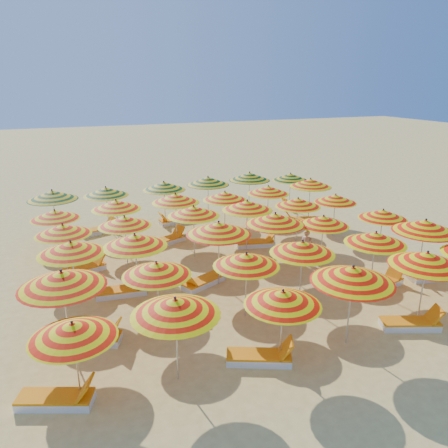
{
  "coord_description": "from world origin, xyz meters",
  "views": [
    {
      "loc": [
        -6.19,
        -14.98,
        7.09
      ],
      "look_at": [
        0.0,
        0.5,
        1.6
      ],
      "focal_mm": 35.0,
      "sensor_mm": 36.0,
      "label": 1
    }
  ],
  "objects": [
    {
      "name": "umbrella_27",
      "position": [
        1.22,
        3.44,
        1.94
      ],
      "size": [
        2.22,
        2.22,
        2.2
      ],
      "color": "silver",
      "rests_on": "ground"
    },
    {
      "name": "umbrella_10",
      "position": [
        3.84,
        -3.89,
        1.96
      ],
      "size": [
        2.7,
        2.7,
        2.23
      ],
      "color": "silver",
      "rests_on": "ground"
    },
    {
      "name": "lounger_7",
      "position": [
        -4.39,
        -1.01,
        0.15
      ],
      "size": [
        1.78,
        0.75,
        0.69
      ],
      "rotation": [
        0.0,
        0.0,
        -0.1
      ],
      "color": "white",
      "rests_on": "ground"
    },
    {
      "name": "lounger_10",
      "position": [
        1.97,
        1.5,
        0.15
      ],
      "size": [
        1.82,
        0.95,
        0.69
      ],
      "rotation": [
        0.0,
        0.0,
        -0.22
      ],
      "color": "white",
      "rests_on": "ground"
    },
    {
      "name": "ground",
      "position": [
        0.0,
        0.0,
        0.0
      ],
      "size": [
        120.0,
        120.0,
        0.0
      ],
      "primitive_type": "plane",
      "color": "#EAC968",
      "rests_on": "ground"
    },
    {
      "name": "umbrella_28",
      "position": [
        3.66,
        3.74,
        1.94
      ],
      "size": [
        2.51,
        2.51,
        2.2
      ],
      "color": "silver",
      "rests_on": "ground"
    },
    {
      "name": "umbrella_7",
      "position": [
        -3.7,
        -3.48,
        1.89
      ],
      "size": [
        2.68,
        2.68,
        2.15
      ],
      "color": "silver",
      "rests_on": "ground"
    },
    {
      "name": "lounger_16",
      "position": [
        6.81,
        6.33,
        0.15
      ],
      "size": [
        1.77,
        0.71,
        0.69
      ],
      "rotation": [
        0.0,
        0.0,
        3.22
      ],
      "color": "white",
      "rests_on": "ground"
    },
    {
      "name": "umbrella_6",
      "position": [
        -6.28,
        -3.76,
        2.14
      ],
      "size": [
        2.72,
        2.72,
        2.43
      ],
      "color": "silver",
      "rests_on": "ground"
    },
    {
      "name": "umbrella_20",
      "position": [
        -0.99,
        1.37,
        2.01
      ],
      "size": [
        2.2,
        2.2,
        2.29
      ],
      "color": "silver",
      "rests_on": "ground"
    },
    {
      "name": "umbrella_14",
      "position": [
        -0.98,
        -1.44,
        2.15
      ],
      "size": [
        2.88,
        2.88,
        2.44
      ],
      "color": "silver",
      "rests_on": "ground"
    },
    {
      "name": "umbrella_34",
      "position": [
        3.82,
        6.3,
        2.1
      ],
      "size": [
        2.49,
        2.49,
        2.39
      ],
      "color": "silver",
      "rests_on": "ground"
    },
    {
      "name": "umbrella_2",
      "position": [
        -1.14,
        -6.35,
        1.86
      ],
      "size": [
        2.34,
        2.34,
        2.11
      ],
      "color": "silver",
      "rests_on": "ground"
    },
    {
      "name": "umbrella_19",
      "position": [
        -3.81,
        1.34,
        1.92
      ],
      "size": [
        2.61,
        2.61,
        2.18
      ],
      "color": "silver",
      "rests_on": "ground"
    },
    {
      "name": "lounger_9",
      "position": [
        -5.47,
        1.45,
        0.15
      ],
      "size": [
        1.83,
        1.08,
        0.69
      ],
      "rotation": [
        0.0,
        0.0,
        0.31
      ],
      "color": "white",
      "rests_on": "ground"
    },
    {
      "name": "umbrella_21",
      "position": [
        1.37,
        1.27,
        2.03
      ],
      "size": [
        2.79,
        2.79,
        2.31
      ],
      "color": "silver",
      "rests_on": "ground"
    },
    {
      "name": "umbrella_33",
      "position": [
        1.36,
        6.17,
        2.09
      ],
      "size": [
        2.82,
        2.82,
        2.37
      ],
      "color": "silver",
      "rests_on": "ground"
    },
    {
      "name": "umbrella_11",
      "position": [
        6.01,
        -3.9,
        2.13
      ],
      "size": [
        2.57,
        2.57,
        2.42
      ],
      "color": "silver",
      "rests_on": "ground"
    },
    {
      "name": "umbrella_32",
      "position": [
        -1.02,
        6.12,
        2.03
      ],
      "size": [
        2.74,
        2.74,
        2.31
      ],
      "color": "silver",
      "rests_on": "ground"
    },
    {
      "name": "lounger_15",
      "position": [
        -0.52,
        6.06,
        0.15
      ],
      "size": [
        1.78,
        0.76,
        0.69
      ],
      "rotation": [
        0.0,
        0.0,
        3.25
      ],
      "color": "white",
      "rests_on": "ground"
    },
    {
      "name": "lounger_11",
      "position": [
        -1.65,
        3.35,
        0.15
      ],
      "size": [
        1.82,
        1.16,
        0.69
      ],
      "rotation": [
        0.0,
        0.0,
        0.37
      ],
      "color": "white",
      "rests_on": "ground"
    },
    {
      "name": "umbrella_23",
      "position": [
        5.99,
        1.41,
        1.84
      ],
      "size": [
        2.5,
        2.5,
        2.09
      ],
      "color": "silver",
      "rests_on": "ground"
    },
    {
      "name": "umbrella_0",
      "position": [
        -6.17,
        -5.92,
        1.83
      ],
      "size": [
        2.14,
        2.14,
        2.08
      ],
      "color": "silver",
      "rests_on": "ground"
    },
    {
      "name": "lounger_12",
      "position": [
        4.17,
        3.51,
        0.15
      ],
      "size": [
        1.82,
        1.19,
        0.69
      ],
      "rotation": [
        0.0,
        0.0,
        2.75
      ],
      "color": "white",
      "rests_on": "ground"
    },
    {
      "name": "umbrella_29",
      "position": [
        6.2,
        3.91,
        2.05
      ],
      "size": [
        2.52,
        2.52,
        2.33
      ],
      "color": "silver",
      "rests_on": "ground"
    },
    {
      "name": "umbrella_3",
      "position": [
        1.0,
        -6.32,
        2.12
      ],
      "size": [
        2.58,
        2.58,
        2.41
      ],
      "color": "silver",
      "rests_on": "ground"
    },
    {
      "name": "umbrella_4",
      "position": [
        3.82,
        -6.13,
        2.06
      ],
      "size": [
        2.51,
        2.51,
        2.34
      ],
      "color": "silver",
      "rests_on": "ground"
    },
    {
      "name": "umbrella_30",
      "position": [
        -6.3,
        5.89,
        2.11
      ],
      "size": [
        2.72,
        2.72,
        2.4
      ],
      "color": "silver",
      "rests_on": "ground"
    },
    {
      "name": "lounger_8",
      "position": [
        -1.57,
        -1.36,
        0.15
      ],
      "size": [
        1.82,
        1.24,
        0.69
      ],
      "rotation": [
        0.0,
        0.0,
        3.56
      ],
      "color": "white",
      "rests_on": "ground"
    },
    {
      "name": "lounger_0",
      "position": [
        -6.68,
        -5.92,
        0.15
      ],
      "size": [
        1.82,
        1.18,
        0.69
      ],
      "rotation": [
        0.0,
        0.0,
        -0.38
      ],
      "color": "white",
      "rests_on": "ground"
    },
    {
      "name": "umbrella_9",
      "position": [
        1.02,
        -3.75,
        1.98
      ],
      "size": [
        2.55,
        2.55,
        2.24
      ],
      "color": "silver",
      "rests_on": "ground"
    },
    {
      "name": "umbrella_15",
      "position": [
        1.45,
        -1.09,
        2.1
      ],
      "size": [
        2.58,
        2.58,
        2.39
      ],
      "color": "silver",
      "rests_on": "ground"
    },
    {
      "name": "umbrella_26",
      "position": [
        -1.14,
        3.57,
        2.03
      ],
      "size": [
        2.38,
        2.38,
        2.31
      ],
      "color": "silver",
      "rests_on": "ground"
    },
    {
      "name": "umbrella_22",
      "position": [
        3.89,
        1.28,
        1.9
      ],
      "size": [
        2.31,
        2.31,
        2.16
      ],
      "color": "silver",
      "rests_on": "ground"
    },
    {
      "name": "umbrella_35",
      "position": [
        6.31,
        6.14,
        1.91
      ],
      "size": [
        2.5,
        2.5,
        2.17
      ],
      "color": "silver",
      "rests_on": "ground"
    },
    {
      "name": "umbrella_25",
      "position": [
        -3.78,
        3.6,
        1.99
      ],
      "size": [
        2.18,
        2.18,
        2.26
      ],
      "color": "silver",
      "rests_on": "ground"
    },
    {
      "name": "umbrella_18",
      "position": [
        -6.06,
        1.24,
        1.9
      ],
      "size": [
        2.66,
        2.66,
        2.16
      ],
      "color": "silver",
      "rests_on": "ground"
    },
    {
      "name": "lounger_6",
      "position": [
        6.52,
        -4.02,
        0.15
      ],
      "size": [
        1.8,
        0.84,
        0.69
      ],
      "rotation": [
        0.0,
        0.0,
        2.99
      ],
      "color": "white",
      "rests_on": "ground"
    },
    {
      "name": "umbrella_1",
      "position": [
        -3.86,
        -6.06,
        2.02
      ],
      "size": [
        2.66,
        2.66,
        2.29
      ],
      "color": "silver",
      "rests_on": "ground"
    },
    {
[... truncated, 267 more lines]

